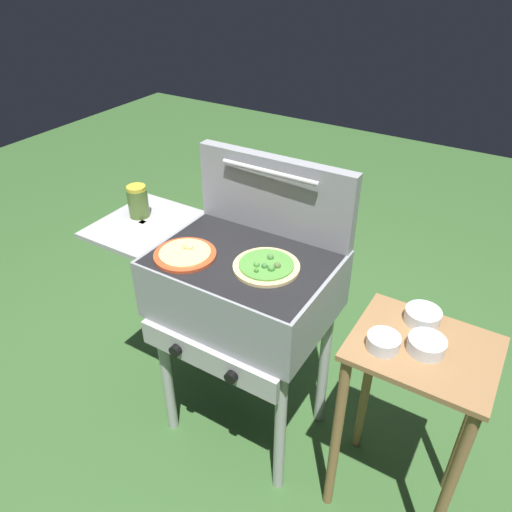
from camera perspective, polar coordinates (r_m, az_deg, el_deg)
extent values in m
plane|color=#38602D|center=(2.36, -1.09, -18.61)|extent=(8.00, 8.00, 0.00)
cube|color=gray|center=(1.81, -1.35, -3.24)|extent=(0.64, 0.48, 0.24)
cube|color=black|center=(1.74, -1.40, -0.19)|extent=(0.61, 0.46, 0.01)
cube|color=#ABABAB|center=(2.01, -13.03, 3.66)|extent=(0.32, 0.41, 0.02)
cube|color=#ABABAB|center=(2.07, -12.65, 0.99)|extent=(0.02, 0.02, 0.24)
cube|color=#ABABAB|center=(1.77, -5.78, -11.85)|extent=(0.58, 0.02, 0.10)
cylinder|color=black|center=(1.81, -9.35, -10.80)|extent=(0.04, 0.02, 0.04)
cylinder|color=black|center=(1.70, -2.92, -13.88)|extent=(0.04, 0.02, 0.04)
cylinder|color=#ABABAB|center=(2.13, -10.36, -13.31)|extent=(0.04, 0.04, 0.66)
cylinder|color=#ABABAB|center=(1.92, 2.81, -19.68)|extent=(0.04, 0.04, 0.66)
cylinder|color=#ABABAB|center=(2.33, -4.31, -7.65)|extent=(0.04, 0.04, 0.66)
cylinder|color=#ABABAB|center=(2.14, 7.88, -12.56)|extent=(0.04, 0.04, 0.66)
cube|color=gray|center=(1.83, 2.20, 7.05)|extent=(0.63, 0.06, 0.30)
cylinder|color=#B7B7BC|center=(1.74, 1.54, 9.73)|extent=(0.38, 0.02, 0.02)
cylinder|color=#C64723|center=(1.76, -8.25, 0.14)|extent=(0.22, 0.22, 0.01)
cylinder|color=#EDD17A|center=(1.75, -8.27, 0.39)|extent=(0.18, 0.18, 0.01)
sphere|color=#F2E186|center=(1.77, -8.11, 1.10)|extent=(0.02, 0.02, 0.02)
sphere|color=#C3C186|center=(1.77, -7.73, 1.01)|extent=(0.03, 0.03, 0.03)
sphere|color=#F2BC65|center=(1.77, -8.17, 1.08)|extent=(0.02, 0.02, 0.02)
cylinder|color=#E0C17F|center=(1.68, 1.21, -1.25)|extent=(0.23, 0.23, 0.01)
cylinder|color=#4C8C38|center=(1.67, 1.21, -0.99)|extent=(0.19, 0.19, 0.01)
sphere|color=#556C36|center=(1.66, 2.49, -1.12)|extent=(0.02, 0.02, 0.02)
sphere|color=#48793A|center=(1.70, 1.69, -0.13)|extent=(0.02, 0.02, 0.02)
sphere|color=#3E802E|center=(1.63, 0.06, -1.69)|extent=(0.02, 0.02, 0.02)
sphere|color=#3F7639|center=(1.65, 1.00, -1.16)|extent=(0.02, 0.02, 0.02)
sphere|color=#468539|center=(1.64, 1.79, -1.47)|extent=(0.03, 0.03, 0.03)
sphere|color=#50913E|center=(1.66, 0.08, -0.99)|extent=(0.02, 0.02, 0.02)
cylinder|color=#4C6B2D|center=(2.03, -13.53, 6.04)|extent=(0.08, 0.08, 0.12)
cylinder|color=gold|center=(2.00, -13.78, 7.70)|extent=(0.08, 0.08, 0.01)
cube|color=olive|center=(1.63, 18.95, -10.16)|extent=(0.44, 0.36, 0.02)
cylinder|color=olive|center=(1.85, 9.30, -20.12)|extent=(0.04, 0.04, 0.78)
cylinder|color=olive|center=(1.82, 21.36, -24.16)|extent=(0.04, 0.04, 0.78)
cylinder|color=olive|center=(2.03, 12.78, -14.06)|extent=(0.04, 0.04, 0.78)
cylinder|color=olive|center=(2.01, 23.39, -17.48)|extent=(0.04, 0.04, 0.78)
cylinder|color=silver|center=(1.70, 18.81, -6.61)|extent=(0.12, 0.12, 0.04)
cylinder|color=maroon|center=(1.70, 18.77, -6.79)|extent=(0.10, 0.10, 0.02)
cylinder|color=silver|center=(1.59, 19.21, -9.74)|extent=(0.11, 0.11, 0.04)
cylinder|color=beige|center=(1.60, 19.17, -9.92)|extent=(0.09, 0.09, 0.02)
cylinder|color=silver|center=(1.57, 14.58, -9.65)|extent=(0.10, 0.10, 0.04)
cylinder|color=beige|center=(1.57, 14.54, -9.83)|extent=(0.08, 0.08, 0.02)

